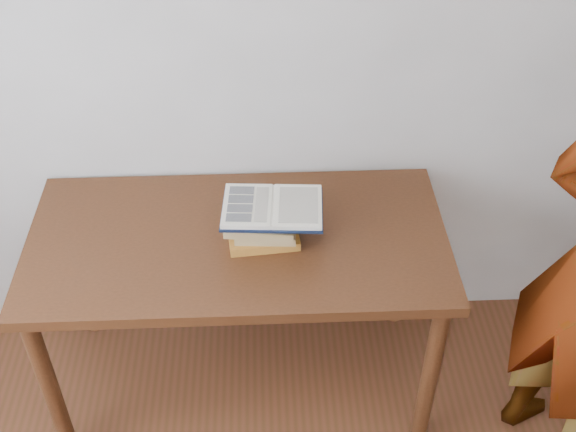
{
  "coord_description": "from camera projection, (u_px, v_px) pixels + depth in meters",
  "views": [
    {
      "loc": [
        0.09,
        -0.41,
        2.37
      ],
      "look_at": [
        0.16,
        1.31,
        0.9
      ],
      "focal_mm": 45.0,
      "sensor_mm": 36.0,
      "label": 1
    }
  ],
  "objects": [
    {
      "name": "book_stack",
      "position": [
        264.0,
        225.0,
        2.36
      ],
      "size": [
        0.25,
        0.19,
        0.12
      ],
      "color": "#B06428",
      "rests_on": "desk"
    },
    {
      "name": "open_book",
      "position": [
        273.0,
        207.0,
        2.32
      ],
      "size": [
        0.34,
        0.25,
        0.03
      ],
      "rotation": [
        0.0,
        0.0,
        -0.07
      ],
      "color": "black",
      "rests_on": "book_stack"
    },
    {
      "name": "desk",
      "position": [
        239.0,
        258.0,
        2.47
      ],
      "size": [
        1.41,
        0.7,
        0.75
      ],
      "color": "#482412",
      "rests_on": "ground"
    }
  ]
}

